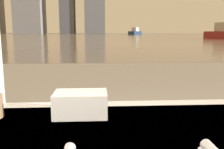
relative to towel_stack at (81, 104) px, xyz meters
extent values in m
cube|color=white|center=(0.33, -0.33, -0.08)|extent=(1.64, 0.95, 0.04)
cube|color=white|center=(0.00, 0.00, -0.04)|extent=(0.26, 0.18, 0.04)
cube|color=white|center=(0.00, 0.00, 0.00)|extent=(0.26, 0.18, 0.04)
cube|color=white|center=(0.00, 0.00, 0.04)|extent=(0.26, 0.18, 0.04)
cube|color=gray|center=(0.33, 61.27, -0.59)|extent=(180.00, 110.00, 0.01)
cube|color=navy|center=(11.39, 74.35, -0.08)|extent=(4.72, 5.87, 1.00)
cube|color=silver|center=(11.39, 74.35, 0.99)|extent=(2.35, 2.57, 1.14)
cube|color=maroon|center=(15.84, 29.43, -0.11)|extent=(3.15, 5.75, 0.95)
cube|color=#B2A893|center=(15.84, 29.43, 0.92)|extent=(1.82, 2.32, 1.09)
cube|color=slate|center=(-1.08, 117.27, 13.78)|extent=(9.01, 13.61, 28.75)
camera|label=1|loc=(0.09, -1.21, 0.36)|focal=40.00mm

